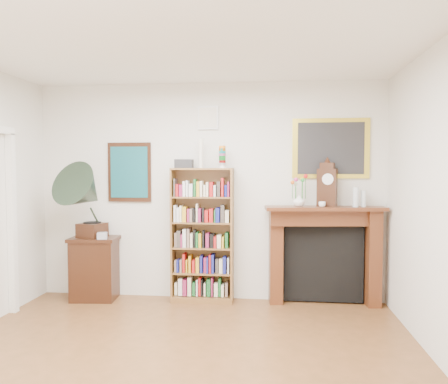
# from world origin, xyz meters

# --- Properties ---
(room) EXTENTS (4.51, 5.01, 2.81)m
(room) POSITION_xyz_m (0.00, 0.00, 1.40)
(room) COLOR brown
(room) RESTS_ON ground
(teal_poster) EXTENTS (0.58, 0.04, 0.78)m
(teal_poster) POSITION_xyz_m (-1.05, 2.48, 1.65)
(teal_poster) COLOR black
(teal_poster) RESTS_ON back_wall
(small_picture) EXTENTS (0.26, 0.04, 0.30)m
(small_picture) POSITION_xyz_m (0.00, 2.48, 2.35)
(small_picture) COLOR white
(small_picture) RESTS_ON back_wall
(gilt_painting) EXTENTS (0.95, 0.04, 0.75)m
(gilt_painting) POSITION_xyz_m (1.55, 2.48, 1.95)
(gilt_painting) COLOR gold
(gilt_painting) RESTS_ON back_wall
(bookshelf) EXTENTS (0.78, 0.28, 1.96)m
(bookshelf) POSITION_xyz_m (-0.05, 2.34, 0.95)
(bookshelf) COLOR brown
(bookshelf) RESTS_ON floor
(side_cabinet) EXTENTS (0.63, 0.48, 0.81)m
(side_cabinet) POSITION_xyz_m (-1.46, 2.26, 0.41)
(side_cabinet) COLOR black
(side_cabinet) RESTS_ON floor
(fireplace) EXTENTS (1.48, 0.48, 1.23)m
(fireplace) POSITION_xyz_m (1.47, 2.39, 0.73)
(fireplace) COLOR #492411
(fireplace) RESTS_ON floor
(gramophone) EXTENTS (0.78, 0.88, 0.97)m
(gramophone) POSITION_xyz_m (-1.49, 2.11, 1.36)
(gramophone) COLOR black
(gramophone) RESTS_ON side_cabinet
(cd_stack) EXTENTS (0.15, 0.15, 0.08)m
(cd_stack) POSITION_xyz_m (-1.30, 2.15, 0.85)
(cd_stack) COLOR silver
(cd_stack) RESTS_ON side_cabinet
(mantel_clock) EXTENTS (0.26, 0.19, 0.54)m
(mantel_clock) POSITION_xyz_m (1.50, 2.37, 1.49)
(mantel_clock) COLOR black
(mantel_clock) RESTS_ON fireplace
(flower_vase) EXTENTS (0.15, 0.15, 0.14)m
(flower_vase) POSITION_xyz_m (1.15, 2.33, 1.30)
(flower_vase) COLOR white
(flower_vase) RESTS_ON fireplace
(teacup) EXTENTS (0.09, 0.09, 0.07)m
(teacup) POSITION_xyz_m (1.43, 2.24, 1.26)
(teacup) COLOR white
(teacup) RESTS_ON fireplace
(bottle_left) EXTENTS (0.07, 0.07, 0.24)m
(bottle_left) POSITION_xyz_m (1.83, 2.31, 1.35)
(bottle_left) COLOR silver
(bottle_left) RESTS_ON fireplace
(bottle_right) EXTENTS (0.06, 0.06, 0.20)m
(bottle_right) POSITION_xyz_m (1.93, 2.35, 1.33)
(bottle_right) COLOR silver
(bottle_right) RESTS_ON fireplace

